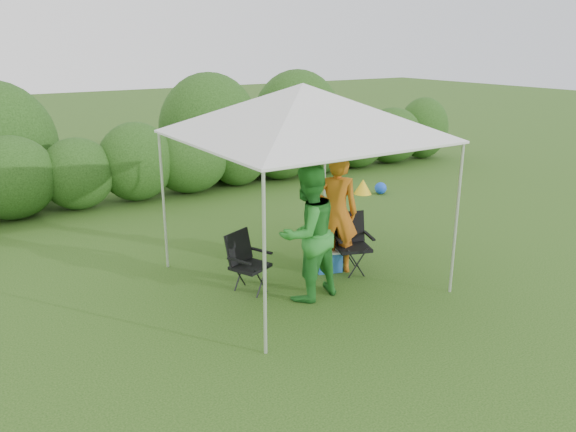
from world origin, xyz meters
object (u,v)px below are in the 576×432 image
man (336,213)px  woman (308,233)px  chair_left (246,258)px  cooler (328,260)px  canopy (303,111)px  chair_right (351,239)px

man → woman: bearing=64.0°
man → chair_left: bearing=28.2°
cooler → canopy: bearing=-158.6°
canopy → cooler: bearing=3.9°
woman → chair_left: bearing=-55.2°
canopy → cooler: 2.35m
canopy → cooler: canopy is taller
chair_left → cooler: 1.43m
chair_left → cooler: (1.39, -0.06, -0.31)m
chair_right → man: size_ratio=0.49×
woman → cooler: 1.24m
chair_left → cooler: bearing=-25.1°
woman → chair_right: bearing=-166.3°
chair_left → man: 1.55m
man → chair_right: bearing=-175.7°
canopy → chair_left: bearing=173.5°
canopy → man: bearing=-0.4°
chair_right → cooler: (-0.31, 0.15, -0.34)m
canopy → man: (0.60, -0.00, -1.55)m
man → cooler: (-0.09, 0.04, -0.75)m
chair_left → canopy: bearing=-29.0°
man → cooler: 0.76m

